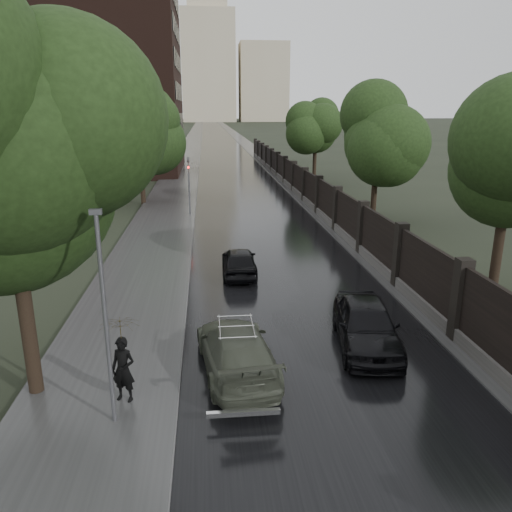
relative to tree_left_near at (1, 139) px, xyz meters
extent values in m
plane|color=black|center=(7.60, -3.00, -6.42)|extent=(800.00, 800.00, 0.00)
cube|color=black|center=(7.60, 187.00, -6.41)|extent=(8.00, 420.00, 0.02)
cube|color=#2D2D2D|center=(1.60, 187.00, -6.34)|extent=(4.00, 420.00, 0.16)
cube|color=#2D2D2D|center=(13.10, 187.00, -6.38)|extent=(3.00, 420.00, 0.08)
cube|color=#383533|center=(12.20, 29.00, -6.17)|extent=(0.40, 75.00, 0.50)
cube|color=black|center=(12.20, 29.00, -4.92)|extent=(0.15, 75.00, 2.00)
cube|color=black|center=(12.20, 67.00, -5.07)|extent=(0.45, 0.45, 2.70)
cylinder|color=black|center=(0.00, 0.00, -2.84)|extent=(0.36, 0.36, 7.15)
sphere|color=black|center=(0.00, 0.00, 0.02)|extent=(5.44, 5.44, 5.44)
cylinder|color=black|center=(-0.40, 27.00, -3.49)|extent=(0.36, 0.36, 5.85)
sphere|color=black|center=(-0.40, 27.00, -1.15)|extent=(4.25, 4.25, 4.25)
cylinder|color=black|center=(15.10, 5.00, -3.66)|extent=(0.36, 0.36, 5.53)
sphere|color=black|center=(15.10, 5.00, -1.45)|extent=(4.08, 4.08, 4.08)
cylinder|color=black|center=(15.10, 19.00, -3.66)|extent=(0.36, 0.36, 5.53)
sphere|color=black|center=(15.10, 19.00, -1.45)|extent=(4.08, 4.08, 4.08)
cylinder|color=black|center=(15.10, 37.00, -3.66)|extent=(0.36, 0.36, 5.53)
sphere|color=black|center=(15.10, 37.00, -1.45)|extent=(4.08, 4.08, 4.08)
cylinder|color=#59595E|center=(2.20, -1.50, -3.92)|extent=(0.10, 0.10, 5.00)
cube|color=#59595E|center=(2.20, -1.50, -1.37)|extent=(0.25, 0.12, 0.12)
cylinder|color=#59595E|center=(3.30, 22.00, -4.92)|extent=(0.12, 0.12, 3.00)
imported|color=#59595E|center=(3.30, 22.00, -2.92)|extent=(0.16, 0.20, 1.00)
sphere|color=#FF0C0C|center=(3.30, 21.85, -3.07)|extent=(0.14, 0.14, 0.14)
cube|color=black|center=(-10.40, 49.00, 3.58)|extent=(24.00, 18.00, 20.00)
cube|color=tan|center=(-24.40, 297.00, 15.58)|extent=(28.00, 22.00, 44.00)
cube|color=tan|center=(39.60, 297.00, 15.58)|extent=(28.00, 22.00, 44.00)
cube|color=tan|center=(7.60, 297.00, 23.58)|extent=(30.00, 30.00, 60.00)
imported|color=#3E4336|center=(5.16, 0.71, -5.75)|extent=(2.37, 4.78, 1.34)
imported|color=black|center=(5.80, 9.19, -5.79)|extent=(1.55, 3.71, 1.26)
imported|color=black|center=(9.20, 1.86, -5.68)|extent=(2.34, 4.56, 1.49)
imported|color=black|center=(2.32, -0.65, -5.43)|extent=(0.70, 0.58, 1.65)
imported|color=black|center=(2.32, -0.65, -4.11)|extent=(1.24, 1.25, 0.88)
camera|label=1|loc=(4.46, -11.73, 0.63)|focal=35.00mm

